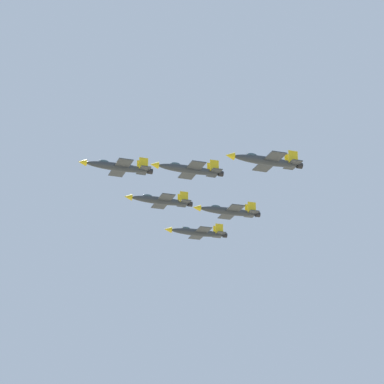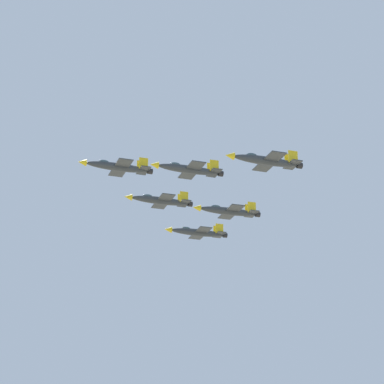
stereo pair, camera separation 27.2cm
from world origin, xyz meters
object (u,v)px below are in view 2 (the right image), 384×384
object	(u,v)px
jet_right_outer	(197,232)
jet_slot_rear	(228,211)
jet_right_wingman	(160,200)
jet_left_outer	(266,160)
jet_left_wingman	(189,169)
jet_lead	(117,167)

from	to	relation	value
jet_right_outer	jet_slot_rear	size ratio (longest dim) A/B	1.03
jet_right_wingman	jet_left_outer	size ratio (longest dim) A/B	0.98
jet_left_wingman	jet_slot_rear	size ratio (longest dim) A/B	1.01
jet_lead	jet_left_outer	distance (m)	35.90
jet_left_wingman	jet_right_outer	xyz separation A→B (m)	(16.92, 33.11, -2.27)
jet_right_wingman	jet_slot_rear	bearing A→B (deg)	139.52
jet_left_wingman	jet_right_outer	bearing A→B (deg)	-112.14
jet_right_outer	jet_left_outer	bearing A→B (deg)	90.48
jet_left_wingman	jet_right_wingman	xyz separation A→B (m)	(2.27, 22.97, 0.97)
jet_lead	jet_right_outer	distance (m)	36.10
jet_right_wingman	jet_right_outer	distance (m)	18.11
jet_right_outer	jet_left_wingman	bearing A→B (deg)	69.07
jet_left_wingman	jet_right_outer	distance (m)	37.25
jet_left_outer	jet_slot_rear	distance (m)	23.33
jet_left_wingman	jet_right_wingman	distance (m)	23.10
jet_lead	jet_right_wingman	bearing A→B (deg)	-140.76
jet_lead	jet_right_wingman	xyz separation A→B (m)	(14.65, 10.14, -2.54)
jet_lead	jet_right_wingman	world-z (taller)	jet_lead
jet_left_outer	jet_right_outer	xyz separation A→B (m)	(4.55, 45.93, -1.37)
jet_slot_rear	jet_right_outer	bearing A→B (deg)	-89.66
jet_lead	jet_right_outer	xyz separation A→B (m)	(29.29, 20.29, -5.78)
jet_right_wingman	jet_right_outer	world-z (taller)	jet_right_wingman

